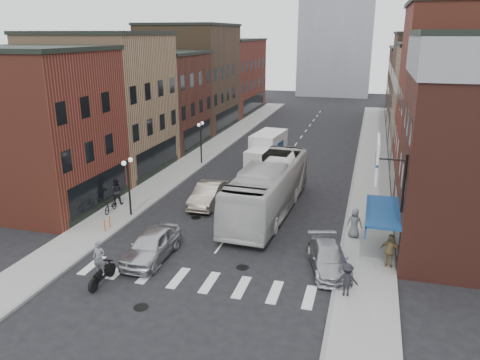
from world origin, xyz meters
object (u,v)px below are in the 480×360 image
Objects in this scene: motorcycle_rider at (100,265)px; bike_rack at (107,223)px; ped_right_b at (390,251)px; transit_bus at (268,188)px; curb_car at (328,258)px; ped_right_a at (347,280)px; parked_bicycle at (111,206)px; box_truck at (266,152)px; sedan_left_near at (151,245)px; ped_right_c at (355,223)px; sedan_left_far at (208,194)px; ped_left_solo at (116,191)px; streetlamp_far at (201,135)px; streetlamp_near at (128,176)px; billboard_sign at (379,160)px.

bike_rack is at bearing 113.32° from motorcycle_rider.
motorcycle_rider is 1.27× the size of ped_right_b.
transit_bus is 2.80× the size of curb_car.
ped_right_b reaches higher than ped_right_a.
transit_bus is 11.09m from parked_bicycle.
motorcycle_rider is at bearing 32.26° from ped_right_b.
bike_rack is 0.06× the size of transit_bus.
box_truck is at bearing 68.67° from bike_rack.
ped_right_c reaches higher than sedan_left_near.
sedan_left_far is 6.72m from ped_left_solo.
ped_right_c reaches higher than sedan_left_far.
ped_right_c is at bearing -42.21° from streetlamp_far.
streetlamp_near is 9.60m from transit_bus.
ped_right_a is at bearing -26.16° from parked_bicycle.
sedan_left_far is (-4.55, 0.31, -1.00)m from transit_bus.
transit_bus reaches higher than sedan_left_far.
curb_car is 4.56m from ped_right_c.
bike_rack is 0.16× the size of sedan_left_near.
ped_left_solo is at bearing -33.20° from ped_right_a.
ped_right_c is (10.78, 5.77, 0.24)m from sedan_left_near.
streetlamp_near is at bearing -90.00° from streetlamp_far.
ped_right_c reaches higher than bike_rack.
motorcycle_rider is at bearing 43.03° from ped_right_c.
sedan_left_far is 2.89× the size of parked_bicycle.
billboard_sign is at bearing 110.17° from ped_right_c.
streetlamp_near reaches higher than ped_right_a.
streetlamp_far reaches higher than ped_right_b.
ped_left_solo is 1.05× the size of ped_right_b.
ped_right_b is at bearing 16.57° from motorcycle_rider.
billboard_sign is 0.90× the size of streetlamp_near.
ped_right_b is at bearing 147.06° from ped_left_solo.
billboard_sign is 6.08m from ped_right_a.
billboard_sign is 19.38m from ped_left_solo.
ped_left_solo is (-0.42, 1.53, 0.54)m from parked_bicycle.
streetlamp_near reaches higher than box_truck.
streetlamp_near is 2.47× the size of ped_right_a.
curb_car is (14.07, -1.30, 0.13)m from bike_rack.
billboard_sign is 6.46m from ped_right_c.
parked_bicycle is at bearing 149.21° from curb_car.
motorcycle_rider reaches higher than ped_right_c.
streetlamp_far is 22.92m from motorcycle_rider.
sedan_left_far is at bearing -67.04° from streetlamp_far.
sedan_left_far is 2.98× the size of ped_right_a.
transit_bus is 10.33m from ped_right_b.
ped_right_b reaches higher than sedan_left_near.
ped_right_a is (1.09, -2.57, 0.30)m from curb_car.
billboard_sign is 17.14m from bike_rack.
billboard_sign reaches higher than ped_right_b.
billboard_sign reaches higher than ped_right_a.
ped_right_b is (12.62, -6.72, 0.28)m from sedan_left_far.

